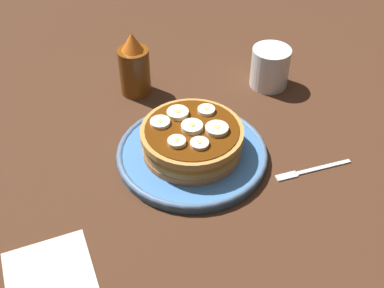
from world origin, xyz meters
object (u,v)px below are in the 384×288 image
banana_slice_5 (200,144)px  syrup_bottle (134,67)px  banana_slice_3 (206,110)px  fork (309,170)px  banana_slice_2 (177,142)px  banana_slice_6 (160,123)px  banana_slice_0 (190,127)px  banana_slice_4 (217,129)px  banana_slice_1 (178,113)px  pancake_stack (191,141)px  coffee_mug (269,66)px  plate (192,153)px  napkin (49,274)px

banana_slice_5 → syrup_bottle: size_ratio=0.23×
banana_slice_5 → syrup_bottle: 25.34cm
banana_slice_3 → fork: 18.86cm
banana_slice_2 → banana_slice_6: 5.40cm
syrup_bottle → banana_slice_0: bearing=-167.3°
banana_slice_5 → syrup_bottle: syrup_bottle is taller
banana_slice_6 → syrup_bottle: 18.34cm
banana_slice_0 → banana_slice_4: (-1.56, -3.76, -0.03)cm
fork → banana_slice_1: bearing=56.0°
banana_slice_1 → banana_slice_2: 6.92cm
banana_slice_0 → syrup_bottle: 21.42cm
banana_slice_3 → banana_slice_6: bearing=96.7°
banana_slice_1 → banana_slice_4: bearing=-139.5°
banana_slice_2 → banana_slice_3: 9.02cm
pancake_stack → coffee_mug: coffee_mug is taller
banana_slice_6 → fork: bearing=-116.9°
banana_slice_1 → coffee_mug: bearing=-60.1°
banana_slice_1 → banana_slice_5: banana_slice_1 is taller
banana_slice_0 → banana_slice_5: 3.97cm
plate → banana_slice_3: (3.52, -3.44, 5.43)cm
banana_slice_4 → banana_slice_5: bearing=124.4°
banana_slice_1 → banana_slice_3: bearing=-95.9°
plate → banana_slice_3: size_ratio=8.55×
pancake_stack → coffee_mug: (16.44, -20.35, 0.13)cm
banana_slice_1 → banana_slice_5: 8.01cm
banana_slice_5 → fork: banana_slice_5 is taller
napkin → syrup_bottle: 41.63cm
banana_slice_3 → banana_slice_5: same height
banana_slice_4 → syrup_bottle: size_ratio=0.29×
plate → banana_slice_1: (4.00, 1.20, 5.51)cm
syrup_bottle → banana_slice_5: bearing=-168.7°
coffee_mug → syrup_bottle: (4.62, 25.12, 1.48)cm
banana_slice_2 → banana_slice_1: bearing=-16.4°
pancake_stack → banana_slice_5: size_ratio=5.79×
banana_slice_3 → banana_slice_6: 7.92cm
banana_slice_3 → banana_slice_4: 5.05cm
coffee_mug → banana_slice_2: bearing=129.1°
banana_slice_0 → fork: bearing=-115.7°
banana_slice_0 → napkin: size_ratio=0.31×
banana_slice_0 → plate: bearing=-98.6°
napkin → plate: bearing=-56.4°
banana_slice_0 → banana_slice_2: banana_slice_0 is taller
banana_slice_2 → syrup_bottle: 23.64cm
banana_slice_4 → banana_slice_6: size_ratio=1.14×
plate → banana_slice_4: bearing=-113.5°
banana_slice_0 → syrup_bottle: size_ratio=0.27×
fork → syrup_bottle: 36.75cm
banana_slice_3 → syrup_bottle: 19.32cm
fork → syrup_bottle: bearing=36.8°
banana_slice_0 → coffee_mug: bearing=-51.5°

